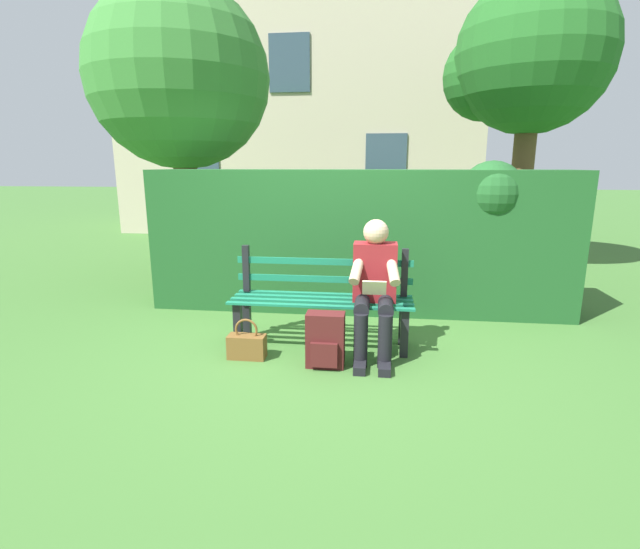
{
  "coord_description": "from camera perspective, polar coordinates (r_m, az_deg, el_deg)",
  "views": [
    {
      "loc": [
        -0.49,
        4.05,
        1.65
      ],
      "look_at": [
        0.0,
        0.1,
        0.71
      ],
      "focal_mm": 26.25,
      "sensor_mm": 36.0,
      "label": 1
    }
  ],
  "objects": [
    {
      "name": "ground",
      "position": [
        4.4,
        0.16,
        -8.72
      ],
      "size": [
        60.0,
        60.0,
        0.0
      ],
      "primitive_type": "plane",
      "color": "#3D6B2D"
    },
    {
      "name": "park_bench",
      "position": [
        4.31,
        0.26,
        -3.06
      ],
      "size": [
        1.65,
        0.45,
        0.9
      ],
      "color": "black",
      "rests_on": "ground"
    },
    {
      "name": "person_seated",
      "position": [
        4.08,
        6.66,
        -1.24
      ],
      "size": [
        0.44,
        0.73,
        1.19
      ],
      "color": "maroon",
      "rests_on": "ground"
    },
    {
      "name": "hedge_backdrop",
      "position": [
        5.4,
        4.99,
        4.63
      ],
      "size": [
        4.71,
        0.83,
        1.69
      ],
      "color": "#1E5123",
      "rests_on": "ground"
    },
    {
      "name": "tree",
      "position": [
        7.35,
        -17.35,
        21.36
      ],
      "size": [
        2.61,
        2.49,
        4.07
      ],
      "color": "brown",
      "rests_on": "ground"
    },
    {
      "name": "building_facade",
      "position": [
        12.58,
        -2.27,
        19.69
      ],
      "size": [
        8.56,
        3.19,
        6.12
      ],
      "color": "#BCAD93",
      "rests_on": "ground"
    },
    {
      "name": "backpack",
      "position": [
        3.91,
        0.66,
        -8.05
      ],
      "size": [
        0.32,
        0.25,
        0.46
      ],
      "color": "#4C1919",
      "rests_on": "ground"
    },
    {
      "name": "handbag",
      "position": [
        4.16,
        -8.91,
        -8.54
      ],
      "size": [
        0.33,
        0.15,
        0.36
      ],
      "color": "brown",
      "rests_on": "ground"
    },
    {
      "name": "tree_far",
      "position": [
        8.29,
        23.69,
        22.7
      ],
      "size": [
        2.41,
        2.29,
        4.38
      ],
      "color": "brown",
      "rests_on": "ground"
    }
  ]
}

